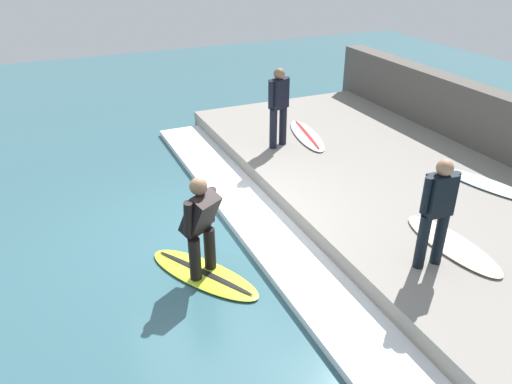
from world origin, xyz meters
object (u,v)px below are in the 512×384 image
Objects in this scene: surfer_riding at (201,223)px; surfboard_riding at (204,274)px; surfboard_waiting_near at (307,135)px; surfer_waiting_far at (437,208)px; surfboard_spare at (487,184)px; surfer_waiting_near at (279,103)px; surfboard_waiting_far at (452,244)px.

surfboard_riding is at bearing 90.00° from surfer_riding.
surfboard_waiting_near is (3.43, 3.25, -0.46)m from surfer_riding.
surfer_waiting_far is 2.98m from surfboard_spare.
surfer_riding is at bearing 151.28° from surfer_waiting_far.
surfer_waiting_near is 1.19m from surfboard_waiting_near.
surfer_waiting_near is 0.89× the size of surfboard_spare.
surfboard_waiting_far is at bearing -92.41° from surfboard_waiting_near.
surfboard_riding is 0.98× the size of surfboard_waiting_near.
surfer_waiting_far is at bearing -28.72° from surfboard_riding.
surfer_waiting_near reaches higher than surfboard_waiting_near.
surfboard_riding is 0.84m from surfer_riding.
surfboard_spare is (5.14, -0.06, 0.38)m from surfboard_riding.
surfer_waiting_near is 0.82× the size of surfboard_waiting_near.
surfboard_waiting_far is (-0.19, -4.50, -0.00)m from surfboard_waiting_near.
surfer_waiting_far is at bearing -151.22° from surfboard_spare.
surfboard_spare is at bearing -0.69° from surfer_riding.
surfer_riding reaches higher than surfboard_waiting_far.
surfer_waiting_far is at bearing -90.09° from surfer_waiting_near.
surfer_waiting_near reaches higher than surfboard_riding.
surfer_riding is at bearing 158.94° from surfboard_waiting_far.
surfer_waiting_near reaches higher than surfboard_spare.
surfer_riding reaches higher than surfboard_spare.
surfboard_riding is 1.19× the size of surfer_waiting_near.
surfboard_waiting_far is at bearing 17.41° from surfer_waiting_far.
surfboard_riding is at bearing -130.99° from surfer_waiting_near.
surfer_waiting_far reaches higher than surfboard_waiting_near.
surfboard_waiting_near is 3.72m from surfboard_spare.
surfer_riding is at bearing -130.99° from surfer_waiting_near.
surfer_riding is 4.04m from surfer_waiting_near.
surfboard_riding is at bearing 158.94° from surfboard_waiting_far.
surfboard_waiting_far reaches higher than surfboard_riding.
surfboard_waiting_near is at bearing 43.44° from surfboard_riding.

